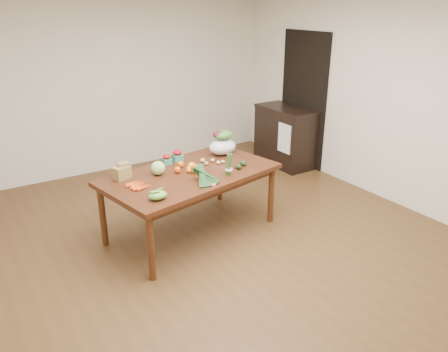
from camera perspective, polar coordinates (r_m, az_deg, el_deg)
floor at (r=4.87m, az=0.33°, el=-9.05°), size 6.00×6.00×0.00m
room_walls at (r=4.34m, az=0.37°, el=6.44°), size 5.02×6.02×2.70m
dining_table at (r=4.97m, az=-4.30°, el=-3.55°), size 2.07×1.40×0.75m
doorway_dark at (r=7.13m, az=10.29°, el=9.75°), size 0.02×1.00×2.10m
cabinet at (r=7.17m, az=7.96°, el=5.16°), size 0.52×1.02×0.94m
dish_towel at (r=6.77m, az=7.88°, el=4.88°), size 0.02×0.28×0.45m
paper_bag at (r=4.74m, az=-13.24°, el=0.60°), size 0.27×0.24×0.17m
cabbage at (r=4.77m, az=-8.61°, el=1.03°), size 0.15×0.15×0.15m
strawberry_basket_a at (r=5.10m, az=-7.50°, el=2.07°), size 0.11×0.11×0.09m
strawberry_basket_b at (r=5.18m, az=-6.12°, el=2.56°), size 0.14×0.14×0.10m
orange_a at (r=4.81m, az=-6.08°, el=0.81°), size 0.07×0.07×0.07m
orange_b at (r=4.96m, az=-5.66°, el=1.53°), size 0.07×0.07×0.07m
orange_c at (r=4.88m, az=-4.23°, el=1.28°), size 0.09×0.09×0.09m
mandarin_cluster at (r=4.84m, az=-3.90°, el=1.12°), size 0.21×0.21×0.09m
carrots at (r=4.53m, az=-11.10°, el=-1.16°), size 0.26×0.28×0.03m
snap_pea_bag at (r=4.19m, az=-8.65°, el=-2.50°), size 0.19×0.14×0.08m
kale_bunch at (r=4.50m, az=-2.27°, el=0.00°), size 0.39×0.45×0.16m
asparagus_bundle at (r=4.69m, az=0.64°, el=1.54°), size 0.10×0.13×0.26m
potato_a at (r=5.03m, az=-2.34°, el=1.67°), size 0.05×0.04×0.04m
potato_b at (r=5.04m, az=-0.73°, el=1.77°), size 0.05×0.04×0.04m
potato_c at (r=5.12m, az=-1.48°, el=2.09°), size 0.05×0.04×0.04m
potato_d at (r=5.11m, az=-2.80°, el=2.05°), size 0.06×0.05×0.05m
potato_e at (r=5.08m, az=-0.15°, el=1.89°), size 0.05×0.04×0.04m
avocado_a at (r=4.90m, az=1.87°, el=1.23°), size 0.08×0.10×0.06m
avocado_b at (r=5.00m, az=2.50°, el=1.69°), size 0.09×0.11×0.06m
salad_bag at (r=5.34m, az=-0.20°, el=4.23°), size 0.39×0.33×0.27m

